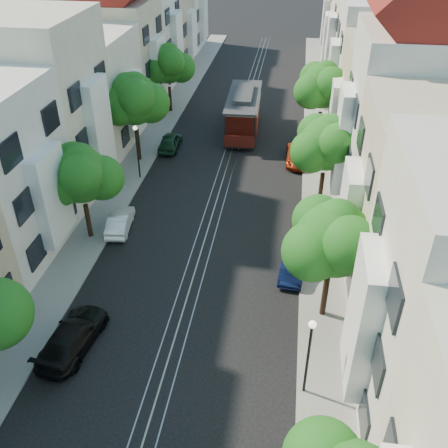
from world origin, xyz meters
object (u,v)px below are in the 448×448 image
at_px(tree_e_b, 334,241).
at_px(parked_car_e_far, 298,156).
at_px(tree_w_c, 134,100).
at_px(parked_car_w_far, 170,141).
at_px(cable_car, 244,110).
at_px(tree_w_d, 169,65).
at_px(parked_car_w_mid, 120,221).
at_px(tree_w_b, 81,176).
at_px(tree_e_c, 327,145).
at_px(tree_e_d, 324,86).
at_px(parked_car_w_near, 73,336).
at_px(lamp_west, 137,144).
at_px(parked_car_e_mid, 294,263).
at_px(lamp_east, 309,347).

relative_size(tree_e_b, parked_car_e_far, 1.57).
xyz_separation_m(tree_w_c, parked_car_w_far, (1.90, 2.58, -4.40)).
relative_size(cable_car, parked_car_w_far, 2.29).
distance_m(tree_w_d, parked_car_w_mid, 21.27).
height_order(tree_w_b, parked_car_e_far, tree_w_b).
height_order(tree_e_c, cable_car, tree_e_c).
bearing_deg(tree_e_d, tree_w_c, -157.38).
bearing_deg(parked_car_w_near, parked_car_w_mid, -78.16).
xyz_separation_m(tree_e_b, tree_w_c, (-14.40, 16.00, 0.34)).
relative_size(tree_w_d, parked_car_w_mid, 1.78).
xyz_separation_m(tree_e_d, parked_car_e_far, (-1.66, -4.49, -4.27)).
bearing_deg(tree_w_c, parked_car_w_far, 53.57).
bearing_deg(tree_w_c, parked_car_e_far, 6.74).
relative_size(tree_e_c, parked_car_w_near, 1.39).
distance_m(tree_w_c, lamp_west, 3.81).
distance_m(tree_w_c, parked_car_e_far, 13.59).
xyz_separation_m(parked_car_e_mid, parked_car_e_far, (0.00, 14.13, -0.04)).
relative_size(parked_car_e_far, parked_car_w_mid, 1.16).
bearing_deg(parked_car_e_mid, lamp_east, -79.86).
bearing_deg(lamp_east, tree_e_b, 79.07).
bearing_deg(tree_e_d, tree_w_b, -130.27).
distance_m(parked_car_e_far, parked_car_w_near, 23.72).
distance_m(tree_w_c, lamp_east, 25.01).
bearing_deg(tree_w_d, tree_e_c, -48.01).
distance_m(tree_e_b, parked_car_w_far, 22.76).
height_order(parked_car_e_mid, parked_car_w_far, parked_car_w_far).
bearing_deg(tree_w_d, parked_car_e_far, -36.70).
relative_size(tree_w_b, parked_car_w_far, 1.60).
distance_m(tree_e_d, parked_car_w_near, 28.80).
height_order(lamp_east, lamp_west, same).
bearing_deg(parked_car_e_far, lamp_east, -90.02).
height_order(tree_e_c, parked_car_w_far, tree_e_c).
xyz_separation_m(tree_e_c, tree_w_d, (-14.40, 16.00, 0.00)).
distance_m(tree_w_b, cable_car, 19.76).
height_order(lamp_west, parked_car_e_mid, lamp_west).
relative_size(tree_w_d, lamp_east, 1.57).
height_order(lamp_east, parked_car_w_mid, lamp_east).
bearing_deg(parked_car_w_far, tree_w_b, 80.26).
bearing_deg(tree_w_b, parked_car_w_near, -74.35).
bearing_deg(tree_w_b, parked_car_e_mid, -7.26).
height_order(parked_car_e_mid, parked_car_e_far, parked_car_e_mid).
relative_size(lamp_west, parked_car_w_near, 0.88).
bearing_deg(lamp_west, parked_car_w_near, -84.43).
height_order(parked_car_e_far, parked_car_w_mid, parked_car_w_mid).
xyz_separation_m(parked_car_e_mid, parked_car_w_mid, (-11.20, 2.79, -0.03)).
bearing_deg(cable_car, tree_w_d, 150.91).
height_order(tree_w_c, lamp_west, tree_w_c).
height_order(tree_e_b, tree_w_b, tree_e_b).
bearing_deg(tree_w_b, parked_car_e_far, 44.47).
distance_m(lamp_east, parked_car_e_mid, 8.67).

